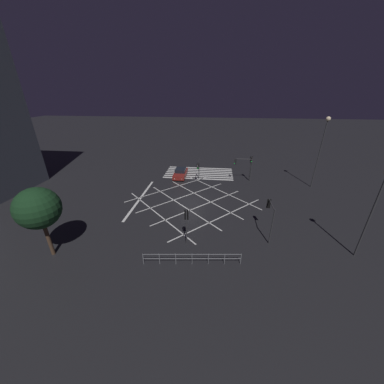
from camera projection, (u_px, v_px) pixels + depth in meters
name	position (u px, v px, depth m)	size (l,w,h in m)	color
ground_plane	(192.00, 201.00, 27.67)	(200.00, 200.00, 0.00)	black
road_markings	(195.00, 180.00, 34.19)	(17.34, 22.26, 0.01)	silver
traffic_light_median_south	(198.00, 167.00, 32.62)	(0.36, 2.17, 3.40)	#2D2D30
traffic_light_sw_main	(242.00, 164.00, 32.82)	(2.75, 0.36, 3.71)	#2D2D30
traffic_light_sw_cross	(251.00, 163.00, 32.77)	(0.36, 0.39, 4.00)	#2D2D30
traffic_light_median_north	(187.00, 220.00, 18.85)	(0.36, 0.39, 3.61)	#2D2D30
traffic_light_nw_cross	(270.00, 211.00, 19.98)	(0.36, 2.52, 3.64)	#2D2D30
street_lamp_east	(324.00, 136.00, 28.69)	(0.60, 0.60, 9.94)	#2D2D30
street_lamp_west	(379.00, 194.00, 15.99)	(0.56, 0.56, 7.91)	#2D2D30
street_tree_near	(38.00, 208.00, 16.72)	(3.35, 3.35, 6.24)	#473323
waiting_car	(181.00, 173.00, 35.36)	(1.88, 4.59, 1.38)	maroon
pedestrian_railing	(192.00, 258.00, 17.26)	(7.93, 0.95, 1.05)	gray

